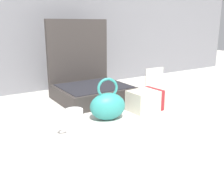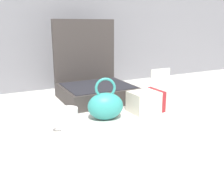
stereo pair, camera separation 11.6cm
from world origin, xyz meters
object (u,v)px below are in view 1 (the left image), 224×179
open_suitcase (89,82)px  cream_toiletry_bag (149,99)px  coffee_mug (74,121)px  teal_pouch_handbag (108,106)px  info_card_left (154,82)px

open_suitcase → cream_toiletry_bag: 0.36m
cream_toiletry_bag → coffee_mug: cream_toiletry_bag is taller
teal_pouch_handbag → coffee_mug: (-0.18, -0.04, -0.02)m
coffee_mug → info_card_left: info_card_left is taller
cream_toiletry_bag → info_card_left: 0.26m
coffee_mug → teal_pouch_handbag: bearing=12.7°
cream_toiletry_bag → coffee_mug: bearing=-173.4°
teal_pouch_handbag → cream_toiletry_bag: (0.24, 0.01, -0.01)m
coffee_mug → cream_toiletry_bag: bearing=6.6°
open_suitcase → info_card_left: size_ratio=2.69×
teal_pouch_handbag → coffee_mug: bearing=-167.3°
cream_toiletry_bag → teal_pouch_handbag: bearing=-177.9°
open_suitcase → coffee_mug: open_suitcase is taller
info_card_left → coffee_mug: bearing=-158.4°
open_suitcase → teal_pouch_handbag: 0.34m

